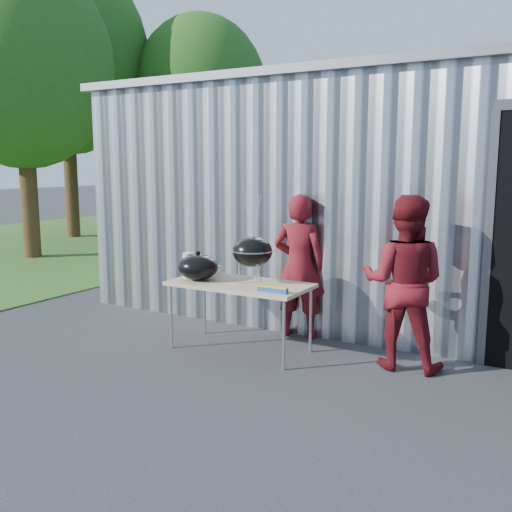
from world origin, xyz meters
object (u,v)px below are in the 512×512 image
Objects in this scene: kettle_grill at (252,244)px; person_bystander at (404,283)px; folding_table at (240,286)px; person_cook at (299,266)px.

person_bystander reaches higher than kettle_grill.
person_cook reaches higher than folding_table.
kettle_grill is (0.12, 0.06, 0.46)m from folding_table.
folding_table is 0.48m from kettle_grill.
person_bystander is at bearing 12.11° from folding_table.
kettle_grill is 0.55× the size of person_bystander.
kettle_grill reaches higher than folding_table.
kettle_grill is at bearing 26.16° from folding_table.
person_bystander is at bearing 10.94° from kettle_grill.
folding_table is 1.70m from person_bystander.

